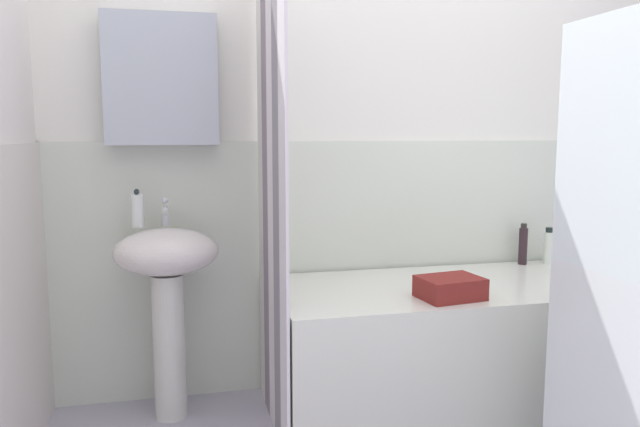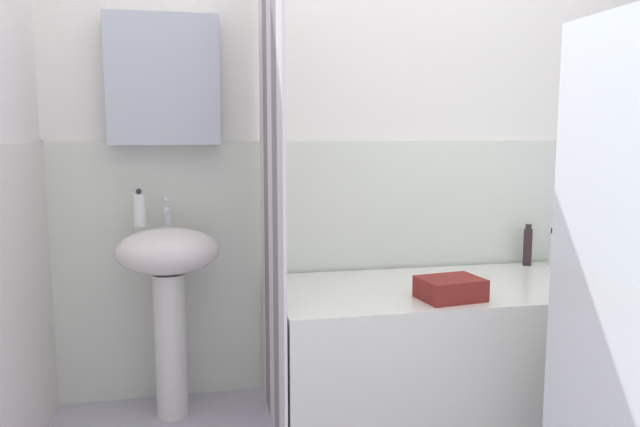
% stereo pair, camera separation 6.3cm
% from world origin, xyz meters
% --- Properties ---
extents(wall_back_tiled, '(3.60, 0.18, 2.40)m').
position_xyz_m(wall_back_tiled, '(-0.06, 1.26, 1.14)').
color(wall_back_tiled, white).
rests_on(wall_back_tiled, ground_plane).
extents(sink, '(0.44, 0.34, 0.84)m').
position_xyz_m(sink, '(-1.02, 1.03, 0.61)').
color(sink, silver).
rests_on(sink, ground_plane).
extents(faucet, '(0.03, 0.12, 0.12)m').
position_xyz_m(faucet, '(-1.02, 1.11, 0.90)').
color(faucet, silver).
rests_on(faucet, sink).
extents(soap_dispenser, '(0.05, 0.05, 0.16)m').
position_xyz_m(soap_dispenser, '(-1.13, 1.11, 0.91)').
color(soap_dispenser, white).
rests_on(soap_dispenser, sink).
extents(bathtub, '(1.56, 0.74, 0.57)m').
position_xyz_m(bathtub, '(0.20, 0.85, 0.28)').
color(bathtub, silver).
rests_on(bathtub, ground_plane).
extents(shower_curtain, '(0.01, 0.74, 2.00)m').
position_xyz_m(shower_curtain, '(-0.59, 0.85, 1.00)').
color(shower_curtain, white).
rests_on(shower_curtain, ground_plane).
extents(shampoo_bottle, '(0.05, 0.05, 0.19)m').
position_xyz_m(shampoo_bottle, '(0.88, 1.13, 0.66)').
color(shampoo_bottle, white).
rests_on(shampoo_bottle, bathtub).
extents(conditioner_bottle, '(0.04, 0.04, 0.21)m').
position_xyz_m(conditioner_bottle, '(0.75, 1.16, 0.67)').
color(conditioner_bottle, '#302026').
rests_on(conditioner_bottle, bathtub).
extents(towel_folded, '(0.27, 0.22, 0.09)m').
position_xyz_m(towel_folded, '(0.11, 0.64, 0.61)').
color(towel_folded, maroon).
rests_on(towel_folded, bathtub).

